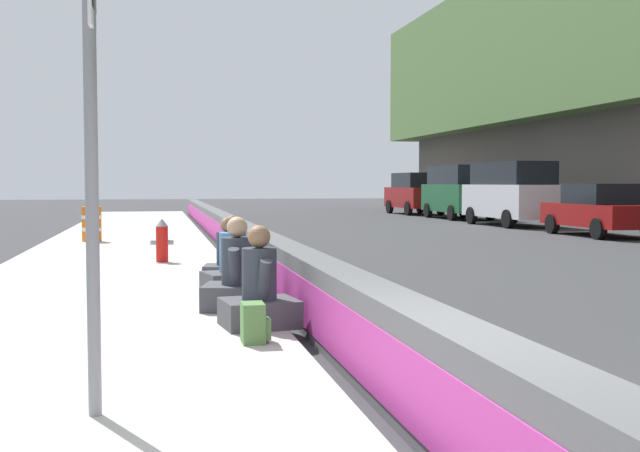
{
  "coord_description": "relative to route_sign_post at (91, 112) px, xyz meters",
  "views": [
    {
      "loc": [
        -4.55,
        1.83,
        1.74
      ],
      "look_at": [
        10.76,
        -1.35,
        0.87
      ],
      "focal_mm": 44.01,
      "sensor_mm": 36.0,
      "label": 1
    }
  ],
  "objects": [
    {
      "name": "backpack",
      "position": [
        2.21,
        -1.36,
        -1.88
      ],
      "size": [
        0.32,
        0.28,
        0.4
      ],
      "color": "#4C7A3D",
      "rests_on": "sidewalk_strip"
    },
    {
      "name": "seated_person_far",
      "position": [
        7.03,
        -1.53,
        -1.75
      ],
      "size": [
        0.76,
        0.85,
        1.04
      ],
      "color": "#424247",
      "rests_on": "sidewalk_strip"
    },
    {
      "name": "construction_barrel",
      "position": [
        16.59,
        1.32,
        -1.59
      ],
      "size": [
        0.54,
        0.54,
        0.95
      ],
      "color": "orange",
      "rests_on": "sidewalk_strip"
    },
    {
      "name": "parked_car_farther",
      "position": [
        35.69,
        -14.33,
        -1.03
      ],
      "size": [
        4.86,
        2.19,
        2.28
      ],
      "color": "maroon",
      "rests_on": "ground_plane"
    },
    {
      "name": "jersey_barrier",
      "position": [
        -0.96,
        -2.26,
        -1.79
      ],
      "size": [
        76.0,
        0.45,
        0.85
      ],
      "color": "#545456",
      "rests_on": "ground_plane"
    },
    {
      "name": "fire_hydrant",
      "position": [
        10.53,
        -0.52,
        -1.62
      ],
      "size": [
        0.26,
        0.46,
        0.88
      ],
      "color": "red",
      "rests_on": "sidewalk_strip"
    },
    {
      "name": "seated_person_middle",
      "position": [
        4.33,
        -1.41,
        -1.71
      ],
      "size": [
        0.89,
        0.99,
        1.17
      ],
      "color": "#424247",
      "rests_on": "sidewalk_strip"
    },
    {
      "name": "parked_car_fourth",
      "position": [
        17.52,
        -14.47,
        -1.35
      ],
      "size": [
        4.51,
        1.97,
        1.71
      ],
      "color": "maroon",
      "rests_on": "ground_plane"
    },
    {
      "name": "parked_car_midline",
      "position": [
        23.75,
        -14.36,
        -0.86
      ],
      "size": [
        5.16,
        2.23,
        2.56
      ],
      "color": "silver",
      "rests_on": "ground_plane"
    },
    {
      "name": "route_sign_post",
      "position": [
        0.0,
        0.0,
        0.0
      ],
      "size": [
        0.44,
        0.09,
        3.6
      ],
      "color": "gray",
      "rests_on": "sidewalk_strip"
    },
    {
      "name": "seated_person_rear",
      "position": [
        5.8,
        -1.49,
        -1.72
      ],
      "size": [
        0.86,
        0.95,
        1.13
      ],
      "color": "#424247",
      "rests_on": "sidewalk_strip"
    },
    {
      "name": "seated_person_foreground",
      "position": [
        3.08,
        -1.53,
        -1.72
      ],
      "size": [
        0.79,
        0.89,
        1.13
      ],
      "color": "#424247",
      "rests_on": "sidewalk_strip"
    },
    {
      "name": "parked_car_far",
      "position": [
        29.93,
        -14.59,
        -0.86
      ],
      "size": [
        5.1,
        2.1,
        2.56
      ],
      "color": "#145128",
      "rests_on": "ground_plane"
    }
  ]
}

